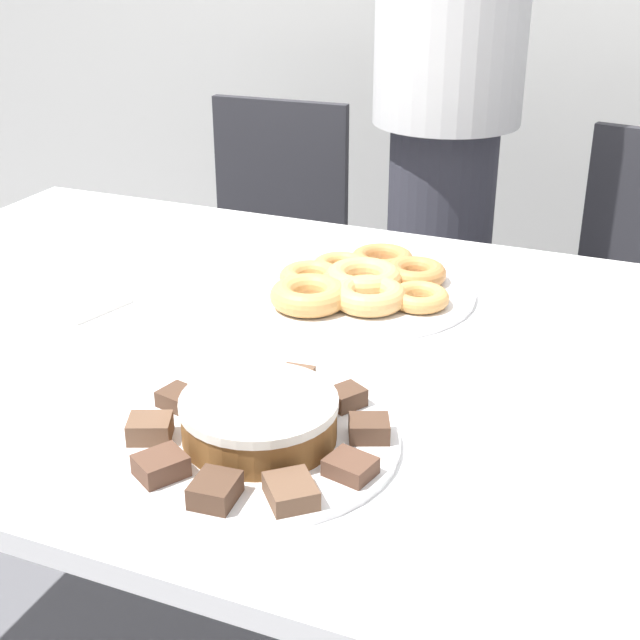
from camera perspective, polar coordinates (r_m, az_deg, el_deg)
table at (r=1.39m, az=0.01°, el=-4.05°), size 1.83×1.09×0.73m
person_standing at (r=2.22m, az=8.12°, el=13.54°), size 0.36×0.36×1.72m
office_chair_left at (r=2.51m, az=-3.72°, el=2.92°), size 0.46×0.46×0.86m
office_chair_right at (r=2.28m, az=19.43°, el=-0.82°), size 0.52×0.52×0.86m
plate_cake at (r=1.11m, az=-3.86°, el=-7.74°), size 0.35×0.35×0.01m
plate_donuts at (r=1.53m, az=2.77°, el=1.86°), size 0.39×0.39×0.01m
frosted_cake at (r=1.09m, az=-3.91°, el=-6.28°), size 0.19×0.19×0.06m
lamington_0 at (r=1.05m, az=-10.15°, el=-9.16°), size 0.07×0.07×0.03m
lamington_1 at (r=1.00m, az=-6.73°, el=-10.76°), size 0.05×0.06×0.03m
lamington_2 at (r=0.99m, az=-1.88°, el=-10.89°), size 0.08×0.08×0.02m
lamington_3 at (r=1.03m, az=1.96°, el=-9.36°), size 0.06×0.06×0.02m
lamington_4 at (r=1.10m, az=3.16°, el=-6.95°), size 0.06×0.06×0.03m
lamington_5 at (r=1.17m, az=1.68°, el=-4.96°), size 0.06×0.06×0.02m
lamington_6 at (r=1.21m, az=-1.58°, el=-3.83°), size 0.05×0.05×0.02m
lamington_7 at (r=1.22m, az=-5.50°, el=-3.86°), size 0.06×0.06×0.02m
lamington_8 at (r=1.18m, az=-8.95°, el=-4.98°), size 0.06×0.05×0.02m
lamington_9 at (r=1.12m, az=-10.83°, el=-6.83°), size 0.07×0.06×0.03m
donut_0 at (r=1.53m, az=2.79°, el=2.70°), size 0.13×0.13×0.04m
donut_1 at (r=1.56m, az=6.12°, el=3.00°), size 0.11×0.11×0.03m
donut_2 at (r=1.62m, az=3.99°, el=3.90°), size 0.11×0.11×0.03m
donut_3 at (r=1.59m, az=1.32°, el=3.45°), size 0.10×0.10×0.03m
donut_4 at (r=1.53m, az=-0.59°, el=2.74°), size 0.11×0.11×0.03m
donut_5 at (r=1.45m, az=-0.72°, el=1.59°), size 0.13×0.13×0.04m
donut_6 at (r=1.46m, az=3.16°, el=1.56°), size 0.12×0.12×0.04m
donut_7 at (r=1.47m, az=6.37°, el=1.45°), size 0.10×0.10×0.03m
napkin at (r=1.55m, az=-15.29°, el=1.15°), size 0.17×0.15×0.01m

